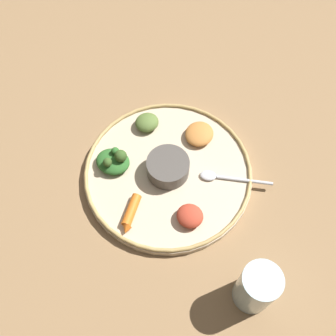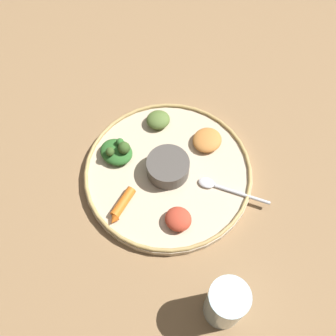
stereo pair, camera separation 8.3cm
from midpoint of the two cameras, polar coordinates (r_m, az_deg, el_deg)
ground_plane at (r=0.86m, az=2.76°, el=-1.26°), size 2.40×2.40×0.00m
platter at (r=0.85m, az=2.78°, el=-1.01°), size 0.35×0.35×0.02m
platter_rim at (r=0.84m, az=2.82°, el=-0.65°), size 0.35×0.35×0.01m
center_bowl at (r=0.83m, az=2.87°, el=-0.07°), size 0.09×0.09×0.04m
spoon at (r=0.84m, az=10.42°, el=-3.01°), size 0.07×0.14×0.01m
greens_pile at (r=0.85m, az=-4.42°, el=2.13°), size 0.07×0.08×0.05m
carrot_near_spoon at (r=0.80m, az=-3.62°, el=-5.46°), size 0.08×0.04×0.02m
mound_squash at (r=0.88m, az=8.23°, el=3.68°), size 0.07×0.06×0.02m
mound_berbere_red at (r=0.79m, az=4.49°, el=-7.46°), size 0.05×0.05×0.03m
mound_collards at (r=0.90m, az=1.27°, el=6.57°), size 0.07×0.07×0.03m
drinking_glass at (r=0.74m, az=11.43°, el=-18.61°), size 0.07×0.07×0.12m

